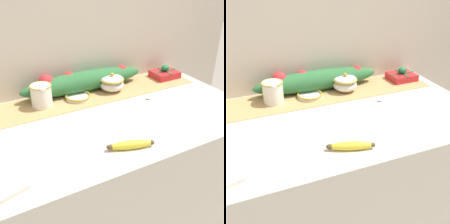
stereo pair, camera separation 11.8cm
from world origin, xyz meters
TOP-DOWN VIEW (x-y plane):
  - countertop at (0.00, 0.00)m, footprint 1.27×0.72m
  - back_wall at (0.00, 0.38)m, footprint 2.07×0.04m
  - table_runner at (0.00, 0.23)m, footprint 1.17×0.24m
  - cream_pitcher at (-0.25, 0.23)m, footprint 0.10×0.12m
  - sugar_bowl at (0.13, 0.23)m, footprint 0.13×0.13m
  - small_dish at (-0.07, 0.23)m, footprint 0.13×0.13m
  - banana at (-0.06, -0.25)m, footprint 0.18×0.08m
  - spoon at (0.23, 0.06)m, footprint 0.18×0.04m
  - napkin_stack at (-0.52, -0.24)m, footprint 0.15×0.15m
  - gift_box at (0.49, 0.25)m, footprint 0.15×0.13m
  - poinsettia_garland at (-0.01, 0.30)m, footprint 0.67×0.12m

SIDE VIEW (x-z plane):
  - countertop at x=0.00m, z-range 0.00..0.90m
  - table_runner at x=0.00m, z-range 0.90..0.90m
  - spoon at x=0.23m, z-range 0.90..0.91m
  - napkin_stack at x=-0.52m, z-range 0.90..0.92m
  - small_dish at x=-0.07m, z-range 0.90..0.92m
  - banana at x=-0.06m, z-range 0.90..0.93m
  - gift_box at x=0.49m, z-range 0.89..0.96m
  - sugar_bowl at x=0.13m, z-range 0.90..1.00m
  - poinsettia_garland at x=-0.01m, z-range 0.90..1.02m
  - cream_pitcher at x=-0.25m, z-range 0.91..1.02m
  - back_wall at x=0.00m, z-range 0.00..2.40m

